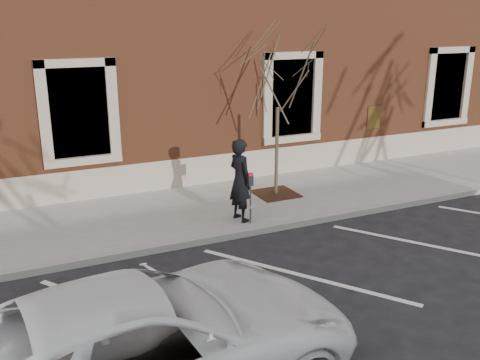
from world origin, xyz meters
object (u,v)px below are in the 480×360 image
man (240,180)px  parking_meter (251,189)px  white_truck (142,344)px  sapling (278,82)px

man → parking_meter: size_ratio=1.61×
parking_meter → white_truck: (-3.67, -4.50, -0.18)m
man → white_truck: man is taller
man → white_truck: 6.00m
man → sapling: bearing=-63.7°
man → parking_meter: 0.36m
man → parking_meter: (0.11, -0.32, -0.13)m
white_truck → parking_meter: bearing=-44.3°
parking_meter → sapling: bearing=38.4°
parking_meter → sapling: 3.05m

